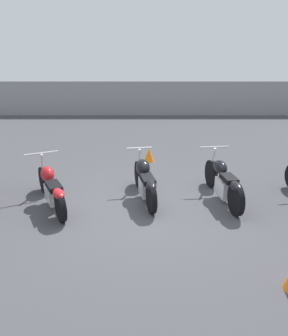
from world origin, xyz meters
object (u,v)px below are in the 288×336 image
(motorcycle_slot_1, at_px, (52,188))
(traffic_cone_far, at_px, (150,155))
(motorcycle_slot_2, at_px, (146,180))
(motorcycle_slot_3, at_px, (225,182))

(motorcycle_slot_1, relative_size, traffic_cone_far, 5.00)
(motorcycle_slot_2, bearing_deg, motorcycle_slot_1, 179.23)
(motorcycle_slot_2, distance_m, motorcycle_slot_3, 1.64)
(motorcycle_slot_3, bearing_deg, motorcycle_slot_2, 170.83)
(motorcycle_slot_2, height_order, motorcycle_slot_3, motorcycle_slot_3)
(traffic_cone_far, bearing_deg, motorcycle_slot_2, -92.82)
(traffic_cone_far, bearing_deg, motorcycle_slot_3, -61.06)
(motorcycle_slot_2, xyz_separation_m, motorcycle_slot_3, (1.64, -0.05, -0.01))
(motorcycle_slot_3, bearing_deg, motorcycle_slot_1, 177.41)
(motorcycle_slot_2, distance_m, traffic_cone_far, 2.69)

